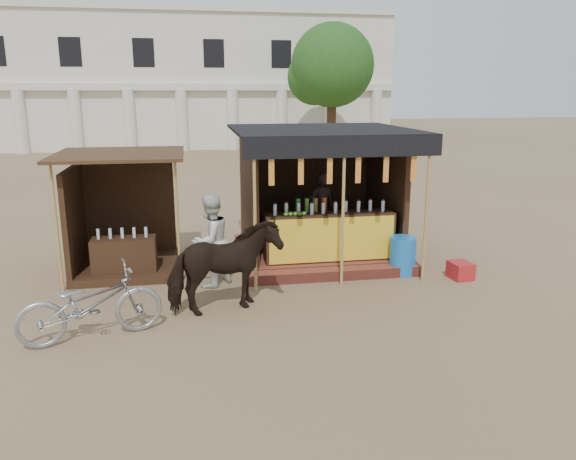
# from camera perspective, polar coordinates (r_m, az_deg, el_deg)

# --- Properties ---
(ground) EXTENTS (120.00, 120.00, 0.00)m
(ground) POSITION_cam_1_polar(r_m,az_deg,el_deg) (8.93, 1.81, -9.35)
(ground) COLOR #846B4C
(ground) RESTS_ON ground
(main_stall) EXTENTS (3.60, 3.61, 2.78)m
(main_stall) POSITION_cam_1_polar(r_m,az_deg,el_deg) (11.96, 3.28, 1.87)
(main_stall) COLOR #983E31
(main_stall) RESTS_ON ground
(secondary_stall) EXTENTS (2.40, 2.40, 2.38)m
(secondary_stall) POSITION_cam_1_polar(r_m,az_deg,el_deg) (11.66, -16.97, 0.08)
(secondary_stall) COLOR #382414
(secondary_stall) RESTS_ON ground
(cow) EXTENTS (1.95, 1.30, 1.51)m
(cow) POSITION_cam_1_polar(r_m,az_deg,el_deg) (9.12, -6.50, -3.84)
(cow) COLOR black
(cow) RESTS_ON ground
(motorbike) EXTENTS (2.17, 1.27, 1.08)m
(motorbike) POSITION_cam_1_polar(r_m,az_deg,el_deg) (8.65, -19.44, -7.12)
(motorbike) COLOR #96969E
(motorbike) RESTS_ON ground
(bystander) EXTENTS (1.05, 1.04, 1.72)m
(bystander) POSITION_cam_1_polar(r_m,az_deg,el_deg) (10.38, -7.88, -1.09)
(bystander) COLOR silver
(bystander) RESTS_ON ground
(blue_barrel) EXTENTS (0.53, 0.53, 0.75)m
(blue_barrel) POSITION_cam_1_polar(r_m,az_deg,el_deg) (11.26, 11.56, -2.57)
(blue_barrel) COLOR blue
(blue_barrel) RESTS_ON ground
(red_crate) EXTENTS (0.42, 0.49, 0.32)m
(red_crate) POSITION_cam_1_polar(r_m,az_deg,el_deg) (11.34, 17.12, -3.95)
(red_crate) COLOR #AB1C1F
(red_crate) RESTS_ON ground
(cooler) EXTENTS (0.71, 0.55, 0.46)m
(cooler) POSITION_cam_1_polar(r_m,az_deg,el_deg) (11.75, 10.94, -2.59)
(cooler) COLOR #1B7C3E
(cooler) RESTS_ON ground
(background_building) EXTENTS (26.00, 7.45, 8.18)m
(background_building) POSITION_cam_1_polar(r_m,az_deg,el_deg) (37.96, -10.84, 14.49)
(background_building) COLOR silver
(background_building) RESTS_ON ground
(tree) EXTENTS (4.50, 4.40, 7.00)m
(tree) POSITION_cam_1_polar(r_m,az_deg,el_deg) (31.10, 4.11, 16.04)
(tree) COLOR #382314
(tree) RESTS_ON ground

